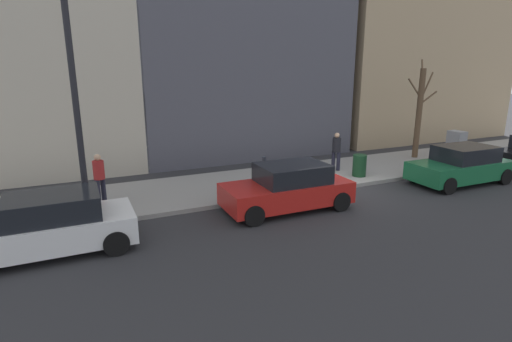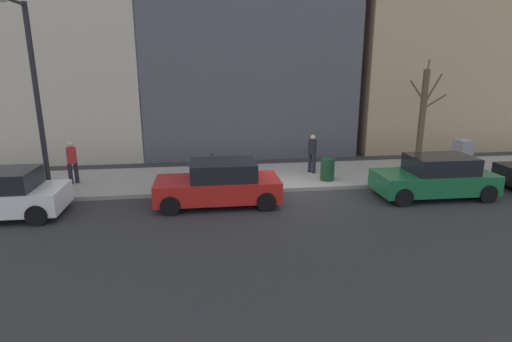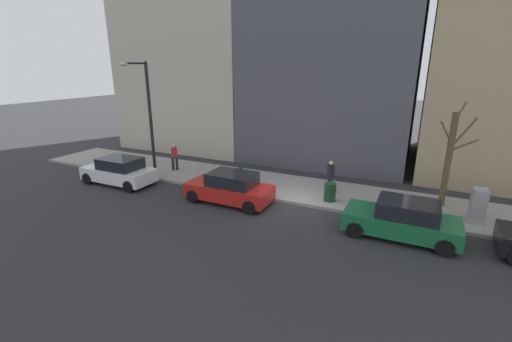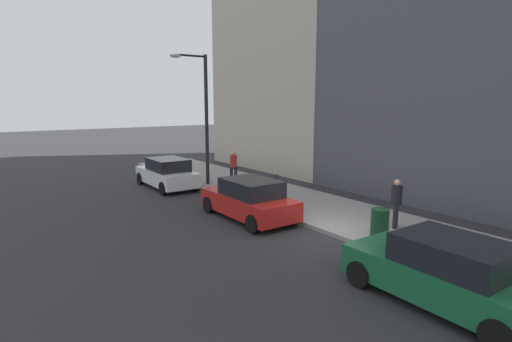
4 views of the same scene
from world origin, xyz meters
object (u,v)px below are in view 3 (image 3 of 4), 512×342
Objects in this scene: streetlamp at (146,110)px; bare_tree at (449,158)px; parked_car_white at (119,171)px; pedestrian_near_meter at (330,175)px; pedestrian_midblock at (174,155)px; parked_car_red at (230,188)px; utility_box at (478,206)px; parked_car_green at (402,220)px; trash_bin at (330,192)px; parking_meter at (241,175)px.

streetlamp is 15.64m from bare_tree.
parked_car_white is at bearing 103.35° from bare_tree.
pedestrian_midblock is at bearing -119.04° from pedestrian_near_meter.
parked_car_red is 7.00m from streetlamp.
pedestrian_near_meter is (0.83, 6.42, 0.24)m from utility_box.
streetlamp is (1.28, 6.04, 3.28)m from parked_car_red.
parked_car_white is 0.88× the size of bare_tree.
bare_tree is at bearing 142.42° from pedestrian_midblock.
parked_car_green and parked_car_red have the same top height.
utility_box is at bearing -46.38° from parked_car_green.
parked_car_green is 7.80m from parked_car_red.
pedestrian_midblock is (3.11, -1.44, 0.35)m from parked_car_white.
streetlamp reaches higher than pedestrian_near_meter.
trash_bin is (2.16, 3.35, -0.14)m from parked_car_green.
parked_car_green is at bearing -122.80° from trash_bin.
trash_bin is at bearing 93.74° from utility_box.
parked_car_red is 10.16m from bare_tree.
pedestrian_near_meter reaches higher than trash_bin.
parked_car_green is at bearing 126.43° from pedestrian_midblock.
parked_car_green is 2.55× the size of pedestrian_near_meter.
streetlamp reaches higher than parked_car_red.
parking_meter is 0.81× the size of pedestrian_midblock.
utility_box is at bearing 137.55° from pedestrian_midblock.
streetlamp is at bearing 32.44° from pedestrian_midblock.
utility_box is 1.59× the size of trash_bin.
streetlamp reaches higher than trash_bin.
streetlamp is 7.22× the size of trash_bin.
streetlamp is 11.06m from trash_bin.
parked_car_red is at bearing 89.08° from parked_car_green.
pedestrian_near_meter is 1.00× the size of pedestrian_midblock.
bare_tree is (2.16, -9.52, 1.46)m from parking_meter.
trash_bin is (1.90, -4.45, -0.14)m from parked_car_red.
utility_box reaches higher than parking_meter.
streetlamp is (-1.02, 16.62, 3.17)m from utility_box.
pedestrian_midblock is at bearing -17.01° from streetlamp.
streetlamp is 10.77m from pedestrian_near_meter.
parked_car_white reaches higher than trash_bin.
parked_car_green is at bearing -96.34° from streetlamp.
trash_bin is at bearing -17.12° from pedestrian_near_meter.
parked_car_white is 2.53× the size of pedestrian_near_meter.
parking_meter is 1.50× the size of trash_bin.
trash_bin is at bearing -84.45° from parking_meter.
utility_box is (2.57, -17.58, 0.11)m from parked_car_white.
pedestrian_midblock reaches higher than parked_car_green.
parked_car_white is at bearing 104.13° from parking_meter.
utility_box is at bearing -85.48° from parking_meter.
pedestrian_midblock reaches higher than parked_car_red.
parked_car_white is 2.94× the size of utility_box.
trash_bin is 10.08m from pedestrian_midblock.
pedestrian_midblock is at bearing 77.92° from parked_car_green.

